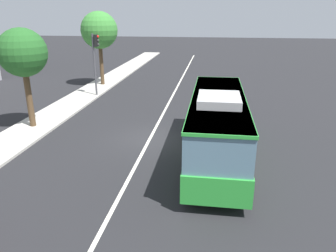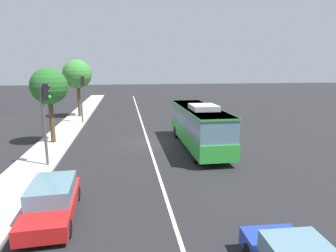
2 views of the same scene
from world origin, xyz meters
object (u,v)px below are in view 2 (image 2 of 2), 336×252
at_px(transit_bus, 199,124).
at_px(street_tree_kerbside_left, 49,87).
at_px(sedan_red, 52,201).
at_px(traffic_light_near_corner, 45,110).
at_px(traffic_light_mid_block, 82,91).
at_px(street_tree_kerbside_centre, 77,74).

relative_size(transit_bus, street_tree_kerbside_left, 1.66).
distance_m(transit_bus, street_tree_kerbside_left, 11.97).
distance_m(transit_bus, sedan_red, 12.58).
distance_m(traffic_light_near_corner, street_tree_kerbside_left, 5.80).
bearing_deg(sedan_red, traffic_light_mid_block, -178.62).
relative_size(traffic_light_near_corner, street_tree_kerbside_centre, 0.75).
height_order(sedan_red, street_tree_kerbside_centre, street_tree_kerbside_centre).
bearing_deg(traffic_light_near_corner, traffic_light_mid_block, 89.94).
distance_m(traffic_light_near_corner, street_tree_kerbside_centre, 18.16).
bearing_deg(street_tree_kerbside_left, traffic_light_mid_block, -8.97).
height_order(traffic_light_near_corner, street_tree_kerbside_centre, street_tree_kerbside_centre).
relative_size(transit_bus, sedan_red, 2.18).
height_order(street_tree_kerbside_left, street_tree_kerbside_centre, street_tree_kerbside_centre).
distance_m(traffic_light_near_corner, traffic_light_mid_block, 13.85).
bearing_deg(transit_bus, street_tree_kerbside_centre, 35.87).
height_order(transit_bus, traffic_light_mid_block, traffic_light_mid_block).
bearing_deg(traffic_light_mid_block, street_tree_kerbside_centre, 101.37).
relative_size(sedan_red, street_tree_kerbside_centre, 0.66).
relative_size(sedan_red, traffic_light_mid_block, 0.88).
height_order(transit_bus, sedan_red, transit_bus).
bearing_deg(traffic_light_near_corner, street_tree_kerbside_centre, 93.52).
bearing_deg(sedan_red, street_tree_kerbside_left, -169.83).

